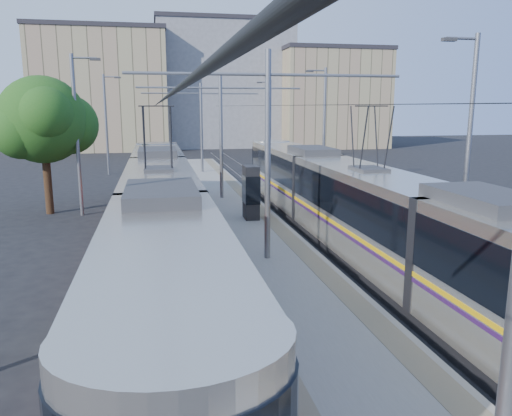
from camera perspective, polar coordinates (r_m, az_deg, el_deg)
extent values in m
plane|color=black|center=(10.63, 11.40, -19.76)|extent=(160.00, 160.00, 0.00)
cube|color=gray|center=(26.14, -3.05, -0.27)|extent=(4.00, 50.00, 0.30)
cube|color=gray|center=(25.95, -6.22, -0.06)|extent=(0.70, 50.00, 0.01)
cube|color=gray|center=(26.36, 0.07, 0.19)|extent=(0.70, 50.00, 0.01)
cube|color=gray|center=(25.92, -12.53, -0.94)|extent=(0.07, 70.00, 0.03)
cube|color=gray|center=(25.92, -9.36, -0.81)|extent=(0.07, 70.00, 0.03)
cube|color=gray|center=(26.73, 3.08, -0.30)|extent=(0.07, 70.00, 0.03)
cube|color=gray|center=(27.12, 6.02, -0.18)|extent=(0.07, 70.00, 0.03)
cube|color=black|center=(18.41, -10.68, -5.36)|extent=(2.30, 27.84, 0.40)
cube|color=#BAB4AB|center=(18.01, -10.87, -0.32)|extent=(2.40, 26.24, 2.90)
cube|color=black|center=(17.92, -10.93, 1.24)|extent=(2.43, 26.24, 1.30)
cube|color=#EFAB0C|center=(18.10, -10.82, -1.56)|extent=(2.43, 26.24, 0.12)
cube|color=#AA1409|center=(18.21, -10.76, -3.10)|extent=(2.42, 26.24, 1.10)
cube|color=#2D2D30|center=(17.76, -11.06, 4.74)|extent=(1.68, 3.00, 0.30)
cube|color=black|center=(18.54, 12.33, -5.30)|extent=(2.30, 31.59, 0.40)
cube|color=beige|center=(18.14, 12.56, -0.31)|extent=(2.40, 29.99, 2.90)
cube|color=black|center=(18.05, 12.63, 1.25)|extent=(2.43, 29.99, 1.30)
cube|color=#D6A10B|center=(18.23, 12.50, -1.54)|extent=(2.43, 29.99, 0.12)
cube|color=#301344|center=(18.26, 12.48, -2.00)|extent=(2.43, 29.99, 0.10)
cube|color=#2D2D30|center=(17.89, 12.78, 4.71)|extent=(1.68, 3.00, 0.30)
cylinder|color=slate|center=(16.82, 1.34, 5.78)|extent=(0.20, 0.20, 7.00)
cylinder|color=slate|center=(16.77, 1.39, 15.00)|extent=(9.20, 0.10, 0.10)
cylinder|color=slate|center=(28.62, -4.02, 8.12)|extent=(0.20, 0.20, 7.00)
cylinder|color=slate|center=(28.58, -4.09, 13.53)|extent=(9.20, 0.10, 0.10)
cylinder|color=slate|center=(40.53, -6.25, 9.07)|extent=(0.20, 0.20, 7.00)
cylinder|color=slate|center=(40.51, -6.34, 12.89)|extent=(9.20, 0.10, 0.10)
cylinder|color=black|center=(25.33, -11.43, 11.45)|extent=(0.02, 70.00, 0.02)
cylinder|color=black|center=(26.36, 4.75, 11.63)|extent=(0.02, 70.00, 0.02)
cylinder|color=slate|center=(26.64, -19.79, 7.66)|extent=(0.18, 0.18, 8.00)
cube|color=#2D2D30|center=(26.56, -17.92, 15.88)|extent=(0.50, 0.22, 0.12)
cylinder|color=slate|center=(42.52, -16.76, 9.04)|extent=(0.18, 0.18, 8.00)
cube|color=#2D2D30|center=(42.47, -15.54, 14.17)|extent=(0.50, 0.22, 0.12)
cylinder|color=slate|center=(19.85, 23.11, 6.32)|extent=(0.18, 0.18, 8.00)
cube|color=#2D2D30|center=(19.33, 21.20, 17.51)|extent=(0.50, 0.22, 0.12)
cylinder|color=slate|center=(34.24, 7.77, 8.93)|extent=(0.18, 0.18, 8.00)
cube|color=#2D2D30|center=(33.94, 6.13, 15.29)|extent=(0.50, 0.22, 0.12)
cylinder|color=slate|center=(49.63, 1.65, 9.80)|extent=(0.18, 0.18, 8.00)
cube|color=#2D2D30|center=(49.42, 0.39, 14.15)|extent=(0.50, 0.22, 0.12)
cube|color=black|center=(23.32, -0.58, 1.80)|extent=(0.66, 1.09, 2.49)
cube|color=black|center=(23.29, -0.58, 2.19)|extent=(0.71, 1.13, 1.30)
cylinder|color=#382314|center=(27.93, -22.66, 2.34)|extent=(0.40, 0.40, 2.92)
sphere|color=#134313|center=(27.65, -23.21, 9.25)|extent=(4.37, 4.37, 4.37)
sphere|color=#134313|center=(28.18, -20.67, 8.91)|extent=(3.10, 3.10, 3.10)
cube|color=#9A8E68|center=(68.64, -17.10, 12.51)|extent=(16.00, 12.00, 14.53)
cube|color=#262328|center=(69.24, -17.49, 18.73)|extent=(16.32, 12.24, 0.50)
cube|color=gray|center=(73.02, -3.89, 13.61)|extent=(18.00, 14.00, 16.37)
cube|color=#262328|center=(73.82, -3.99, 20.17)|extent=(18.36, 14.28, 0.50)
cube|color=#9A8E68|center=(70.44, 8.43, 12.07)|extent=(14.00, 10.00, 12.63)
cube|color=#262328|center=(70.82, 8.59, 17.39)|extent=(14.28, 10.20, 0.50)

